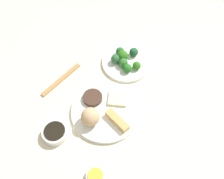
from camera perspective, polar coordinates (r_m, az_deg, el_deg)
tabletop at (r=1.09m, az=-1.32°, el=-3.61°), size 2.20×2.20×0.02m
main_plate at (r=1.06m, az=-1.63°, el=-4.73°), size 0.28×0.28×0.02m
rice_scoop at (r=1.00m, az=-4.80°, el=-5.99°), size 0.07×0.07×0.07m
spring_roll at (r=1.02m, az=1.14°, el=-6.78°), size 0.10×0.10×0.03m
crab_rangoon_wonton at (r=1.07m, az=1.23°, el=-2.02°), size 0.07×0.08×0.01m
stir_fry_heap at (r=1.08m, az=-4.28°, el=-1.80°), size 0.08×0.08×0.02m
broccoli_plate at (r=1.21m, az=3.19°, el=5.96°), size 0.23×0.23×0.01m
broccoli_floret_0 at (r=1.19m, az=2.32°, el=7.37°), size 0.05×0.05×0.05m
broccoli_floret_1 at (r=1.22m, az=1.78°, el=8.36°), size 0.04×0.04×0.04m
broccoli_floret_2 at (r=1.18m, az=0.78°, el=6.74°), size 0.04×0.04×0.04m
broccoli_floret_3 at (r=1.22m, az=4.79°, el=8.19°), size 0.04×0.04×0.04m
broccoli_floret_4 at (r=1.17m, az=5.43°, el=5.23°), size 0.04×0.04×0.04m
broccoli_floret_5 at (r=1.17m, az=2.49°, el=5.90°), size 0.04×0.04×0.04m
broccoli_floret_6 at (r=1.15m, az=3.37°, el=4.71°), size 0.04×0.04×0.04m
soy_sauce_bowl at (r=1.03m, az=-12.35°, el=-9.27°), size 0.10×0.10×0.03m
soy_sauce_bowl_liquid at (r=1.02m, az=-12.53°, el=-8.84°), size 0.08×0.08×0.00m
sauce_ramekin_hot_mustard at (r=0.96m, az=-3.62°, el=-18.50°), size 0.07×0.07×0.02m
sauce_ramekin_hot_mustard_liquid at (r=0.95m, az=-3.66°, el=-18.29°), size 0.06×0.06×0.00m
chopsticks_pair at (r=1.17m, az=-11.07°, el=2.19°), size 0.19×0.16×0.01m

